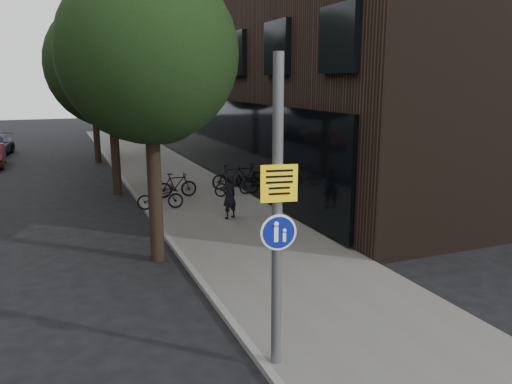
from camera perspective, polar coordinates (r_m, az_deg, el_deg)
ground at (r=10.52m, az=8.44°, el=-13.78°), size 120.00×120.00×0.00m
sidewalk at (r=19.34m, az=-6.03°, el=-1.21°), size 4.50×60.00×0.12m
curb_edge at (r=18.87m, az=-12.61°, el=-1.79°), size 0.15×60.00×0.13m
building_right_dark_brick at (r=33.21m, az=2.01°, el=20.11°), size 12.00×40.00×18.00m
street_tree_near at (r=12.94m, az=-11.92°, el=14.36°), size 4.40×4.40×7.50m
street_tree_mid at (r=21.35m, az=-16.18°, el=13.35°), size 5.00×5.00×7.80m
street_tree_far at (r=30.31m, az=-18.10°, el=12.86°), size 5.00×5.00×7.80m
signpost at (r=7.71m, az=2.43°, el=-2.70°), size 0.57×0.16×4.95m
pedestrian at (r=16.67m, az=-3.05°, el=-0.49°), size 0.65×0.54×1.53m
parked_bike_facade_near at (r=20.11m, az=-2.60°, el=0.83°), size 1.72×0.78×0.87m
parked_bike_facade_far at (r=21.36m, az=-2.86°, el=1.76°), size 1.76×0.58×1.05m
parked_bike_curb_near at (r=18.29m, az=-10.90°, el=-0.60°), size 1.70×0.77×0.86m
parked_bike_curb_far at (r=20.01m, az=-9.10°, el=0.78°), size 1.64×0.49×0.98m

